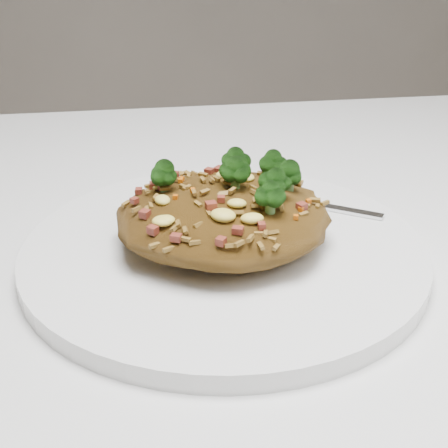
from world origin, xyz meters
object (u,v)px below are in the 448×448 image
Objects in this scene: fork at (295,201)px; dining_table at (348,338)px; fried_rice at (226,206)px; plate at (224,251)px.

dining_table is at bearing -19.64° from fork.
fork is at bearing 40.82° from fried_rice.
plate is at bearing -105.99° from fork.
dining_table is at bearing 4.12° from plate.
fried_rice is at bearing -105.72° from fork.
plate is 0.09m from fork.
dining_table is 0.15m from plate.
dining_table is 0.17m from fried_rice.
fried_rice is at bearing 20.10° from plate.
plate is 2.05× the size of fork.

